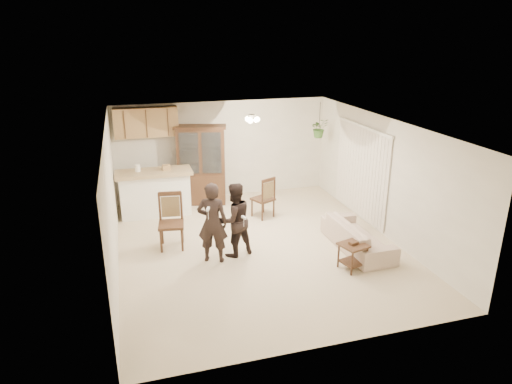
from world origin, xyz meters
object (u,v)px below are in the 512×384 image
object	(u,v)px
adult	(212,217)
child	(234,223)
china_hutch	(201,166)
chair_bar	(172,233)
chair_hutch_right	(263,205)
chair_hutch_left	(201,191)
sofa	(358,232)
side_table	(353,256)

from	to	relation	value
adult	child	bearing A→B (deg)	-142.67
child	china_hutch	size ratio (longest dim) A/B	0.68
china_hutch	chair_bar	distance (m)	2.67
adult	china_hutch	bearing A→B (deg)	-75.13
china_hutch	chair_hutch_right	size ratio (longest dim) A/B	2.00
china_hutch	chair_hutch_left	bearing A→B (deg)	118.05
chair_bar	chair_hutch_right	bearing A→B (deg)	32.87
sofa	chair_bar	bearing A→B (deg)	72.65
chair_bar	chair_hutch_left	size ratio (longest dim) A/B	1.12
side_table	chair_hutch_left	xyz separation A→B (m)	(-2.07, 4.29, 0.03)
side_table	chair_bar	distance (m)	3.58
sofa	adult	xyz separation A→B (m)	(-2.88, 0.30, 0.53)
adult	chair_hutch_left	world-z (taller)	adult
sofa	chair_hutch_right	size ratio (longest dim) A/B	1.88
chair_hutch_right	chair_hutch_left	bearing A→B (deg)	-74.27
child	chair_hutch_right	xyz separation A→B (m)	(1.09, 1.70, -0.39)
chair_hutch_left	chair_hutch_right	distance (m)	1.88
china_hutch	chair_hutch_right	xyz separation A→B (m)	(1.20, -1.32, -0.70)
sofa	chair_hutch_right	xyz separation A→B (m)	(-1.33, 2.13, -0.09)
sofa	chair_hutch_right	distance (m)	2.52
side_table	chair_bar	bearing A→B (deg)	149.46
adult	chair_hutch_left	size ratio (longest dim) A/B	1.80
china_hutch	chair_bar	size ratio (longest dim) A/B	1.77
adult	side_table	size ratio (longest dim) A/B	3.25
child	side_table	distance (m)	2.30
sofa	side_table	size ratio (longest dim) A/B	3.38
child	side_table	bearing A→B (deg)	131.99
child	side_table	xyz separation A→B (m)	(1.94, -1.16, -0.42)
sofa	child	distance (m)	2.49
chair_hutch_left	chair_hutch_right	size ratio (longest dim) A/B	1.01
china_hutch	chair_bar	world-z (taller)	china_hutch
side_table	chair_hutch_right	xyz separation A→B (m)	(-0.85, 2.86, 0.02)
sofa	adult	distance (m)	2.94
adult	chair_hutch_right	xyz separation A→B (m)	(1.55, 1.83, -0.62)
child	chair_bar	xyz separation A→B (m)	(-1.14, 0.66, -0.36)
china_hutch	chair_hutch_left	xyz separation A→B (m)	(-0.03, 0.10, -0.70)
china_hutch	chair_hutch_left	size ratio (longest dim) A/B	1.99
child	chair_hutch_right	world-z (taller)	child
china_hutch	side_table	xyz separation A→B (m)	(2.05, -4.18, -0.73)
sofa	china_hutch	size ratio (longest dim) A/B	0.94
china_hutch	side_table	size ratio (longest dim) A/B	3.59
child	chair_hutch_left	bearing A→B (deg)	-104.66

